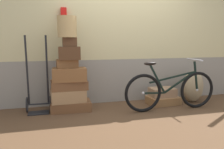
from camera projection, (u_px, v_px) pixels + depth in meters
ground at (139, 114)px, 3.96m from camera, size 8.44×5.20×0.06m
station_building at (125, 36)px, 4.58m from camera, size 6.44×0.74×2.55m
suitcase_0 at (71, 106)px, 4.04m from camera, size 0.69×0.42×0.16m
suitcase_1 at (68, 96)px, 4.00m from camera, size 0.60×0.41×0.21m
suitcase_2 at (69, 85)px, 3.99m from camera, size 0.62×0.39×0.15m
suitcase_3 at (69, 75)px, 3.92m from camera, size 0.57×0.36×0.22m
suitcase_4 at (67, 64)px, 3.94m from camera, size 0.36×0.21×0.14m
suitcase_5 at (70, 53)px, 3.88m from camera, size 0.37×0.23×0.22m
suitcase_6 at (70, 42)px, 3.85m from camera, size 0.23×0.14×0.15m
suitcase_7 at (163, 100)px, 4.44m from camera, size 0.60×0.44×0.14m
suitcase_8 at (162, 92)px, 4.45m from camera, size 0.46×0.34×0.16m
wicker_basket at (67, 27)px, 3.83m from camera, size 0.31×0.31×0.34m
luggage_trolley at (38, 94)px, 3.93m from camera, size 0.40×0.35×1.29m
burlap_sack at (193, 86)px, 4.57m from camera, size 0.41×0.35×0.62m
bicycle at (171, 90)px, 4.03m from camera, size 1.69×0.46×0.88m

